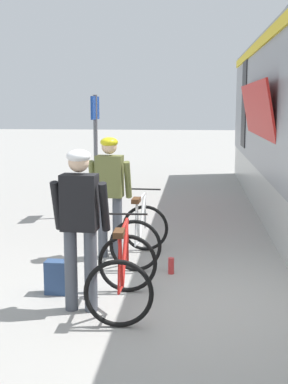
% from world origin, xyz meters
% --- Properties ---
extents(ground_plane, '(80.00, 80.00, 0.00)m').
position_xyz_m(ground_plane, '(0.00, 0.00, 0.00)').
color(ground_plane, '#A09E99').
extents(cyclist_near_in_olive, '(0.63, 0.33, 1.76)m').
position_xyz_m(cyclist_near_in_olive, '(-1.18, 1.79, 1.05)').
color(cyclist_near_in_olive, '#4C515B').
rests_on(cyclist_near_in_olive, ground).
extents(cyclist_far_in_dark, '(0.62, 0.33, 1.76)m').
position_xyz_m(cyclist_far_in_dark, '(-1.18, -0.25, 1.05)').
color(cyclist_far_in_dark, '#4C515B').
rests_on(cyclist_far_in_dark, ground).
extents(bicycle_near_white, '(0.75, 1.10, 0.99)m').
position_xyz_m(bicycle_near_white, '(-0.73, 1.66, 0.40)').
color(bicycle_near_white, black).
rests_on(bicycle_near_white, ground).
extents(bicycle_far_red, '(0.75, 1.10, 0.99)m').
position_xyz_m(bicycle_far_red, '(-0.73, -0.16, 0.40)').
color(bicycle_far_red, black).
rests_on(bicycle_far_red, ground).
extents(backpack_on_platform, '(0.28, 0.19, 0.40)m').
position_xyz_m(backpack_on_platform, '(-1.57, 0.23, 0.20)').
color(backpack_on_platform, navy).
rests_on(backpack_on_platform, ground).
extents(water_bottle_near_the_bikes, '(0.08, 0.08, 0.22)m').
position_xyz_m(water_bottle_near_the_bikes, '(-0.26, 1.09, 0.11)').
color(water_bottle_near_the_bikes, red).
rests_on(water_bottle_near_the_bikes, ground).
extents(platform_sign_post, '(0.08, 0.70, 2.40)m').
position_xyz_m(platform_sign_post, '(-1.90, 4.55, 1.62)').
color(platform_sign_post, '#595B60').
rests_on(platform_sign_post, ground).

